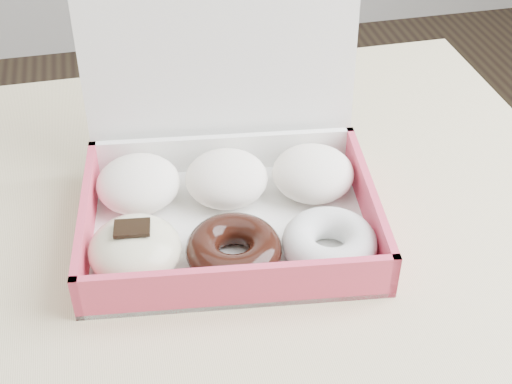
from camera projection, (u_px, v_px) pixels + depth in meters
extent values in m
cube|color=tan|center=(71.00, 281.00, 0.75)|extent=(1.20, 0.80, 0.04)
cylinder|color=tan|center=(397.00, 245.00, 1.34)|extent=(0.05, 0.05, 0.71)
cube|color=white|center=(230.00, 229.00, 0.78)|extent=(0.34, 0.26, 0.01)
cube|color=#D33B56|center=(238.00, 287.00, 0.68)|extent=(0.31, 0.05, 0.05)
cube|color=white|center=(224.00, 154.00, 0.85)|extent=(0.31, 0.05, 0.05)
cube|color=#D33B56|center=(87.00, 222.00, 0.75)|extent=(0.04, 0.23, 0.05)
cube|color=#D33B56|center=(369.00, 205.00, 0.77)|extent=(0.04, 0.23, 0.05)
cube|color=white|center=(220.00, 80.00, 0.81)|extent=(0.31, 0.06, 0.23)
ellipsoid|color=white|center=(138.00, 184.00, 0.79)|extent=(0.10, 0.10, 0.05)
ellipsoid|color=white|center=(226.00, 178.00, 0.80)|extent=(0.10, 0.10, 0.05)
ellipsoid|color=white|center=(313.00, 173.00, 0.81)|extent=(0.10, 0.10, 0.05)
ellipsoid|color=beige|center=(135.00, 249.00, 0.71)|extent=(0.10, 0.10, 0.05)
cube|color=black|center=(132.00, 228.00, 0.69)|extent=(0.04, 0.03, 0.00)
torus|color=black|center=(234.00, 249.00, 0.72)|extent=(0.11, 0.11, 0.03)
torus|color=silver|center=(329.00, 243.00, 0.73)|extent=(0.11, 0.11, 0.03)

